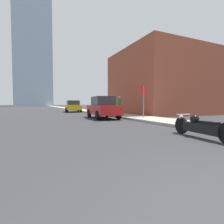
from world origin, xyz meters
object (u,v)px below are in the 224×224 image
motorcycle (200,127)px  parked_car_yellow (73,106)px  parked_car_red (103,108)px  pedestrian (119,105)px  stop_sign (143,96)px

motorcycle → parked_car_yellow: size_ratio=0.57×
parked_car_red → pedestrian: 3.27m
parked_car_yellow → pedestrian: bearing=-70.3°
motorcycle → pedestrian: bearing=83.6°
parked_car_yellow → pedestrian: size_ratio=2.56×
parked_car_red → parked_car_yellow: bearing=93.5°
stop_sign → parked_car_red: bearing=140.2°
motorcycle → stop_sign: (2.35, 6.72, 1.35)m
parked_car_red → motorcycle: bearing=-85.3°
parked_car_yellow → parked_car_red: bearing=-84.7°
parked_car_yellow → stop_sign: bearing=-74.6°
parked_car_red → stop_sign: stop_sign is taller
parked_car_yellow → motorcycle: bearing=-84.2°
parked_car_yellow → pedestrian: pedestrian is taller
motorcycle → parked_car_yellow: bearing=96.1°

